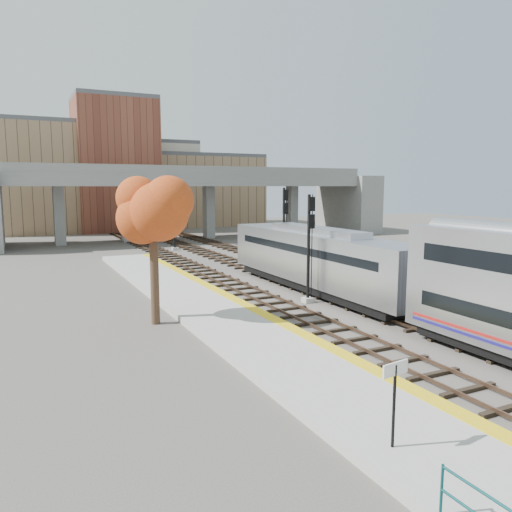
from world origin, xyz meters
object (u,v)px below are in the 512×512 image
signal_mast_far (174,215)px  car_a (329,249)px  locomotive (316,258)px  car_b (320,246)px  car_c (310,239)px  tree (153,211)px  signal_mast_near (309,251)px  signal_mast_mid (284,231)px

signal_mast_far → car_a: signal_mast_far is taller
locomotive → car_b: bearing=56.1°
signal_mast_far → car_b: (13.66, -8.06, -3.29)m
car_b → locomotive: bearing=-161.8°
signal_mast_far → car_a: 17.14m
signal_mast_far → car_b: 16.20m
car_b → car_c: bearing=28.8°
signal_mast_far → tree: 29.91m
signal_mast_near → car_b: (13.66, 19.67, -2.57)m
car_a → car_c: (3.09, 8.64, 0.02)m
tree → car_c: 37.56m
signal_mast_near → signal_mast_far: 27.75m
signal_mast_far → car_c: size_ratio=1.94×
signal_mast_mid → car_a: signal_mast_mid is taller
tree → car_c: bearing=45.8°
locomotive → signal_mast_near: bearing=-130.7°
tree → car_a: bearing=38.2°
car_a → car_c: size_ratio=0.82×
locomotive → car_c: locomotive is taller
car_a → car_c: bearing=82.5°
signal_mast_far → car_b: size_ratio=2.35×
signal_mast_mid → car_c: signal_mast_mid is taller
signal_mast_mid → car_a: size_ratio=2.14×
locomotive → signal_mast_mid: size_ratio=2.76×
signal_mast_near → signal_mast_mid: bearing=68.5°
signal_mast_near → tree: size_ratio=0.83×
car_c → car_a: bearing=-110.7°
signal_mast_near → tree: tree is taller
tree → car_b: bearing=41.1°
signal_mast_near → car_a: size_ratio=2.03×
car_a → signal_mast_near: bearing=-115.1°
signal_mast_near → signal_mast_far: signal_mast_far is taller
signal_mast_near → locomotive: bearing=49.3°
signal_mast_far → tree: bearing=-108.6°
car_b → car_c: 7.00m
car_c → tree: bearing=-135.3°
signal_mast_mid → signal_mast_far: size_ratio=0.91×
locomotive → car_a: size_ratio=5.92×
signal_mast_mid → car_b: bearing=44.1°
car_a → car_b: size_ratio=1.00×
tree → car_a: tree is taller
locomotive → signal_mast_near: signal_mast_near is taller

